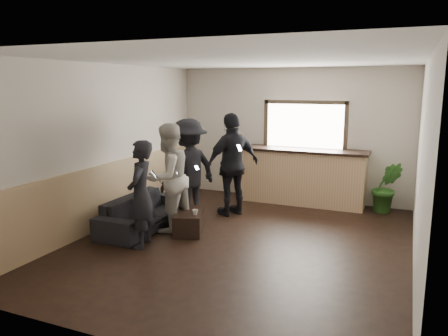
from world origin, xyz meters
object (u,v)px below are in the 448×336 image
at_px(bar_counter, 301,173).
at_px(cup_b, 195,212).
at_px(coffee_table, 189,221).
at_px(person_c, 189,169).
at_px(sofa, 144,212).
at_px(person_d, 233,164).
at_px(person_b, 168,178).
at_px(cup_a, 181,205).
at_px(potted_plant, 386,187).
at_px(person_a, 141,194).

relative_size(bar_counter, cup_b, 28.62).
distance_m(coffee_table, person_c, 1.07).
distance_m(bar_counter, sofa, 3.42).
bearing_deg(coffee_table, person_d, 76.45).
bearing_deg(person_b, cup_a, 165.84).
relative_size(cup_b, potted_plant, 0.09).
xyz_separation_m(bar_counter, sofa, (-2.09, -2.68, -0.36)).
height_order(bar_counter, person_b, bar_counter).
bearing_deg(potted_plant, person_c, -151.33).
bearing_deg(cup_a, potted_plant, 36.21).
distance_m(bar_counter, cup_a, 2.85).
bearing_deg(person_d, cup_a, 8.13).
xyz_separation_m(person_a, person_d, (0.65, 2.10, 0.15)).
bearing_deg(person_d, sofa, -4.80).
xyz_separation_m(potted_plant, person_b, (-3.33, -2.56, 0.41)).
xyz_separation_m(coffee_table, person_b, (-0.35, -0.06, 0.74)).
relative_size(potted_plant, person_a, 0.61).
distance_m(sofa, potted_plant, 4.62).
bearing_deg(person_b, bar_counter, 163.70).
distance_m(coffee_table, cup_a, 0.35).
bearing_deg(person_a, coffee_table, 141.42).
xyz_separation_m(bar_counter, potted_plant, (1.69, -0.05, -0.14)).
height_order(coffee_table, potted_plant, potted_plant).
distance_m(coffee_table, potted_plant, 3.91).
bearing_deg(sofa, cup_a, -63.73).
relative_size(sofa, person_d, 0.99).
bearing_deg(coffee_table, cup_a, 146.31).
relative_size(person_a, person_d, 0.85).
relative_size(coffee_table, potted_plant, 0.79).
relative_size(bar_counter, person_b, 1.48).
height_order(bar_counter, cup_a, bar_counter).
relative_size(bar_counter, potted_plant, 2.69).
distance_m(bar_counter, person_a, 3.80).
bearing_deg(bar_counter, sofa, -127.95).
height_order(potted_plant, person_b, person_b).
xyz_separation_m(sofa, person_d, (1.10, 1.36, 0.69)).
distance_m(cup_b, potted_plant, 3.84).
bearing_deg(sofa, person_d, -38.88).
bearing_deg(person_c, sofa, -6.27).
distance_m(bar_counter, person_b, 3.09).
height_order(sofa, person_b, person_b).
bearing_deg(person_d, bar_counter, 177.11).
bearing_deg(potted_plant, bar_counter, 178.45).
height_order(cup_a, person_a, person_a).
height_order(sofa, cup_b, sofa).
bearing_deg(coffee_table, person_b, -170.48).
distance_m(bar_counter, potted_plant, 1.70).
relative_size(sofa, person_c, 1.04).
distance_m(cup_a, person_c, 0.76).
distance_m(sofa, person_d, 1.88).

